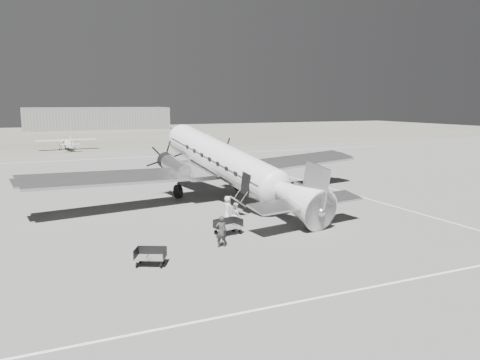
{
  "coord_description": "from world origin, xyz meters",
  "views": [
    {
      "loc": [
        -13.61,
        -29.47,
        8.02
      ],
      "look_at": [
        0.7,
        2.66,
        2.2
      ],
      "focal_mm": 35.0,
      "sensor_mm": 36.0,
      "label": 1
    }
  ],
  "objects_px": {
    "baggage_cart_far": "(151,257)",
    "light_plane_left": "(67,144)",
    "baggage_cart_near": "(228,227)",
    "light_plane_right": "(191,139)",
    "dc3_airliner": "(230,167)",
    "hangar_main": "(97,118)",
    "ground_crew": "(221,231)",
    "passenger": "(228,208)",
    "ramp_agent": "(236,215)"
  },
  "relations": [
    {
      "from": "baggage_cart_far",
      "to": "light_plane_left",
      "type": "bearing_deg",
      "value": 115.83
    },
    {
      "from": "light_plane_left",
      "to": "baggage_cart_near",
      "type": "relative_size",
      "value": 5.89
    },
    {
      "from": "light_plane_left",
      "to": "light_plane_right",
      "type": "bearing_deg",
      "value": 6.67
    },
    {
      "from": "dc3_airliner",
      "to": "light_plane_right",
      "type": "distance_m",
      "value": 57.13
    },
    {
      "from": "baggage_cart_near",
      "to": "baggage_cart_far",
      "type": "relative_size",
      "value": 1.08
    },
    {
      "from": "hangar_main",
      "to": "dc3_airliner",
      "type": "bearing_deg",
      "value": -92.14
    },
    {
      "from": "light_plane_left",
      "to": "baggage_cart_far",
      "type": "xyz_separation_m",
      "value": [
        -0.42,
        -62.62,
        -0.6
      ]
    },
    {
      "from": "ground_crew",
      "to": "passenger",
      "type": "height_order",
      "value": "ground_crew"
    },
    {
      "from": "baggage_cart_far",
      "to": "passenger",
      "type": "distance_m",
      "value": 9.87
    },
    {
      "from": "ground_crew",
      "to": "ramp_agent",
      "type": "distance_m",
      "value": 4.38
    },
    {
      "from": "ramp_agent",
      "to": "passenger",
      "type": "xyz_separation_m",
      "value": [
        0.2,
        1.89,
        0.04
      ]
    },
    {
      "from": "light_plane_left",
      "to": "passenger",
      "type": "bearing_deg",
      "value": -87.32
    },
    {
      "from": "baggage_cart_far",
      "to": "ground_crew",
      "type": "height_order",
      "value": "ground_crew"
    },
    {
      "from": "dc3_airliner",
      "to": "passenger",
      "type": "relative_size",
      "value": 18.48
    },
    {
      "from": "light_plane_left",
      "to": "dc3_airliner",
      "type": "bearing_deg",
      "value": -84.14
    },
    {
      "from": "light_plane_right",
      "to": "passenger",
      "type": "height_order",
      "value": "light_plane_right"
    },
    {
      "from": "hangar_main",
      "to": "baggage_cart_far",
      "type": "height_order",
      "value": "hangar_main"
    },
    {
      "from": "hangar_main",
      "to": "baggage_cart_near",
      "type": "xyz_separation_m",
      "value": [
        -7.93,
        -123.7,
        -2.82
      ]
    },
    {
      "from": "hangar_main",
      "to": "light_plane_right",
      "type": "xyz_separation_m",
      "value": [
        10.42,
        -60.18,
        -2.34
      ]
    },
    {
      "from": "baggage_cart_far",
      "to": "dc3_airliner",
      "type": "bearing_deg",
      "value": 78.29
    },
    {
      "from": "baggage_cart_far",
      "to": "ramp_agent",
      "type": "relative_size",
      "value": 0.98
    },
    {
      "from": "hangar_main",
      "to": "ramp_agent",
      "type": "bearing_deg",
      "value": -93.17
    },
    {
      "from": "light_plane_left",
      "to": "passenger",
      "type": "relative_size",
      "value": 5.95
    },
    {
      "from": "dc3_airliner",
      "to": "passenger",
      "type": "bearing_deg",
      "value": -124.48
    },
    {
      "from": "hangar_main",
      "to": "light_plane_left",
      "type": "relative_size",
      "value": 4.18
    },
    {
      "from": "light_plane_right",
      "to": "ground_crew",
      "type": "distance_m",
      "value": 68.57
    },
    {
      "from": "dc3_airliner",
      "to": "ground_crew",
      "type": "xyz_separation_m",
      "value": [
        -4.96,
        -10.52,
        -2.07
      ]
    },
    {
      "from": "hangar_main",
      "to": "light_plane_right",
      "type": "bearing_deg",
      "value": -80.18
    },
    {
      "from": "baggage_cart_far",
      "to": "ground_crew",
      "type": "bearing_deg",
      "value": 44.3
    },
    {
      "from": "passenger",
      "to": "ramp_agent",
      "type": "bearing_deg",
      "value": -166.81
    },
    {
      "from": "light_plane_right",
      "to": "light_plane_left",
      "type": "bearing_deg",
      "value": 178.43
    },
    {
      "from": "baggage_cart_near",
      "to": "ground_crew",
      "type": "distance_m",
      "value": 2.58
    },
    {
      "from": "hangar_main",
      "to": "baggage_cart_near",
      "type": "height_order",
      "value": "hangar_main"
    },
    {
      "from": "baggage_cart_near",
      "to": "ramp_agent",
      "type": "relative_size",
      "value": 1.06
    },
    {
      "from": "light_plane_right",
      "to": "ground_crew",
      "type": "xyz_separation_m",
      "value": [
        -19.68,
        -65.69,
        -0.06
      ]
    },
    {
      "from": "light_plane_left",
      "to": "light_plane_right",
      "type": "xyz_separation_m",
      "value": [
        23.61,
        4.48,
        -0.09
      ]
    },
    {
      "from": "dc3_airliner",
      "to": "light_plane_right",
      "type": "height_order",
      "value": "dc3_airliner"
    },
    {
      "from": "dc3_airliner",
      "to": "ground_crew",
      "type": "distance_m",
      "value": 11.82
    },
    {
      "from": "passenger",
      "to": "dc3_airliner",
      "type": "bearing_deg",
      "value": -5.33
    },
    {
      "from": "hangar_main",
      "to": "ground_crew",
      "type": "bearing_deg",
      "value": -94.21
    },
    {
      "from": "baggage_cart_far",
      "to": "hangar_main",
      "type": "bearing_deg",
      "value": 110.11
    },
    {
      "from": "hangar_main",
      "to": "light_plane_right",
      "type": "relative_size",
      "value": 4.56
    },
    {
      "from": "hangar_main",
      "to": "ramp_agent",
      "type": "xyz_separation_m",
      "value": [
        -6.78,
        -122.26,
        -2.49
      ]
    },
    {
      "from": "ground_crew",
      "to": "passenger",
      "type": "xyz_separation_m",
      "value": [
        2.67,
        5.5,
        -0.05
      ]
    },
    {
      "from": "dc3_airliner",
      "to": "baggage_cart_far",
      "type": "bearing_deg",
      "value": -137.95
    },
    {
      "from": "light_plane_right",
      "to": "ramp_agent",
      "type": "xyz_separation_m",
      "value": [
        -17.2,
        -62.07,
        -0.15
      ]
    },
    {
      "from": "light_plane_right",
      "to": "baggage_cart_far",
      "type": "distance_m",
      "value": 71.28
    },
    {
      "from": "ramp_agent",
      "to": "ground_crew",
      "type": "bearing_deg",
      "value": 158.38
    },
    {
      "from": "baggage_cart_far",
      "to": "ground_crew",
      "type": "relative_size",
      "value": 0.88
    },
    {
      "from": "dc3_airliner",
      "to": "light_plane_right",
      "type": "relative_size",
      "value": 3.38
    }
  ]
}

